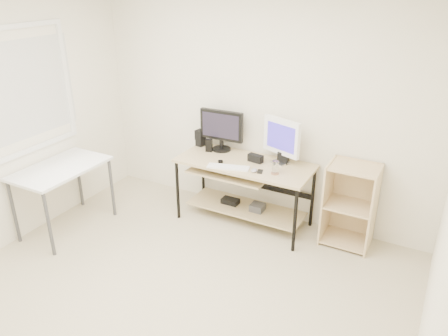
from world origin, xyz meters
TOP-DOWN VIEW (x-y plane):
  - room at (-0.14, 0.04)m, footprint 4.01×4.01m
  - desk at (-0.03, 1.66)m, footprint 1.50×0.65m
  - side_table at (-1.68, 0.60)m, footprint 0.60×1.00m
  - shelf_unit at (1.15, 1.82)m, footprint 0.50×0.40m
  - black_monitor at (-0.40, 1.85)m, footprint 0.52×0.22m
  - white_imac at (0.35, 1.82)m, footprint 0.46×0.20m
  - keyboard at (-0.09, 1.43)m, footprint 0.46×0.24m
  - mouse at (0.20, 1.48)m, footprint 0.07×0.11m
  - center_speaker at (0.10, 1.72)m, footprint 0.18×0.10m
  - speaker_left at (-0.68, 1.85)m, footprint 0.11×0.11m
  - speaker_right at (0.38, 1.84)m, footprint 0.12×0.12m
  - audio_controller at (-0.50, 1.74)m, footprint 0.09×0.07m
  - volume_puck at (-0.23, 1.52)m, footprint 0.06×0.06m
  - smartphone at (0.25, 1.50)m, footprint 0.08×0.11m
  - coaster at (0.41, 1.53)m, footprint 0.11×0.11m
  - drinking_glass at (0.41, 1.53)m, footprint 0.09×0.09m

SIDE VIEW (x-z plane):
  - shelf_unit at x=1.15m, z-range 0.00..0.90m
  - desk at x=-0.03m, z-range 0.16..0.91m
  - side_table at x=-1.68m, z-range 0.30..1.05m
  - coaster at x=0.41m, z-range 0.75..0.76m
  - smartphone at x=0.25m, z-range 0.75..0.76m
  - keyboard at x=-0.09m, z-range 0.75..0.77m
  - volume_puck at x=-0.23m, z-range 0.75..0.77m
  - mouse at x=0.20m, z-range 0.75..0.78m
  - center_speaker at x=0.10m, z-range 0.75..0.83m
  - speaker_right at x=0.38m, z-range 0.75..0.88m
  - drinking_glass at x=0.41m, z-range 0.76..0.89m
  - audio_controller at x=-0.50m, z-range 0.75..0.90m
  - speaker_left at x=-0.68m, z-range 0.75..0.95m
  - black_monitor at x=-0.40m, z-range 0.78..1.26m
  - white_imac at x=0.35m, z-range 0.79..1.29m
  - room at x=-0.14m, z-range 0.01..2.63m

